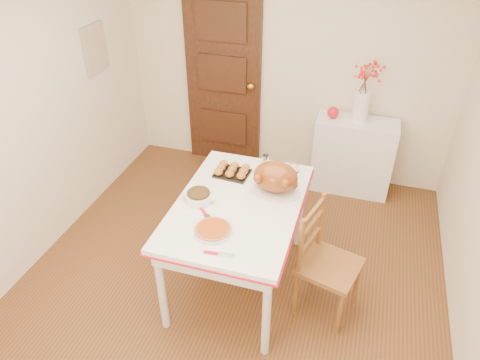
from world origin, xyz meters
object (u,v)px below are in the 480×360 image
(pumpkin_pie, at_px, (213,229))
(sideboard, at_px, (353,156))
(kitchen_table, at_px, (238,244))
(chair_oak, at_px, (330,264))
(turkey_platter, at_px, (275,178))

(pumpkin_pie, bearing_deg, sideboard, 68.07)
(kitchen_table, xyz_separation_m, pumpkin_pie, (-0.07, -0.37, 0.44))
(kitchen_table, xyz_separation_m, chair_oak, (0.74, -0.07, 0.06))
(sideboard, relative_size, turkey_platter, 2.04)
(kitchen_table, relative_size, pumpkin_pie, 5.26)
(pumpkin_pie, bearing_deg, kitchen_table, 79.72)
(pumpkin_pie, bearing_deg, chair_oak, 20.18)
(kitchen_table, bearing_deg, sideboard, 65.70)
(sideboard, bearing_deg, chair_oak, -90.42)
(chair_oak, xyz_separation_m, turkey_platter, (-0.51, 0.30, 0.48))
(turkey_platter, distance_m, pumpkin_pie, 0.67)
(turkey_platter, bearing_deg, chair_oak, -13.95)
(chair_oak, relative_size, turkey_platter, 2.34)
(sideboard, xyz_separation_m, turkey_platter, (-0.53, -1.45, 0.54))
(kitchen_table, distance_m, chair_oak, 0.75)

